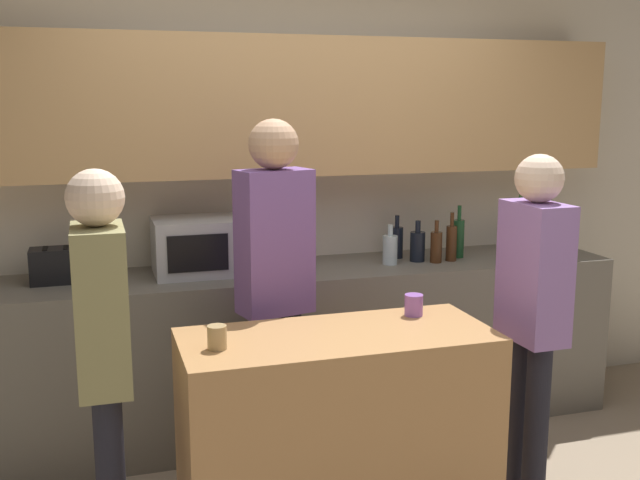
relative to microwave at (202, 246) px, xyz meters
The scene contains 17 objects.
back_wall 0.75m from the microwave, 21.03° to the left, with size 6.40×0.40×2.70m.
back_counter 0.84m from the microwave, ahead, with size 3.60×0.62×0.94m.
kitchen_island 1.37m from the microwave, 71.20° to the right, with size 1.31×0.57×0.91m.
microwave is the anchor object (origin of this frame).
toaster 0.75m from the microwave, behind, with size 0.26×0.16×0.18m.
potted_plant 2.01m from the microwave, ahead, with size 0.14×0.14×0.40m.
bottle_0 1.06m from the microwave, ahead, with size 0.08×0.08×0.23m.
bottle_1 1.16m from the microwave, ahead, with size 0.07×0.07×0.26m.
bottle_2 1.24m from the microwave, ahead, with size 0.09×0.09×0.24m.
bottle_3 1.33m from the microwave, ahead, with size 0.07×0.07×0.25m.
bottle_4 1.43m from the microwave, ahead, with size 0.06×0.06×0.29m.
bottle_5 1.51m from the microwave, ahead, with size 0.07×0.07×0.31m.
cup_0 1.28m from the microwave, 51.20° to the right, with size 0.08×0.08×0.10m.
cup_1 1.20m from the microwave, 95.72° to the right, with size 0.08×0.08×0.09m.
person_left 1.28m from the microwave, 115.35° to the right, with size 0.21×0.34×1.62m.
person_center 1.74m from the microwave, 40.46° to the right, with size 0.21×0.34×1.63m.
person_right 0.65m from the microwave, 66.90° to the right, with size 0.38×0.27×1.78m.
Camera 1 is at (-1.11, -2.52, 1.87)m, focal length 42.00 mm.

